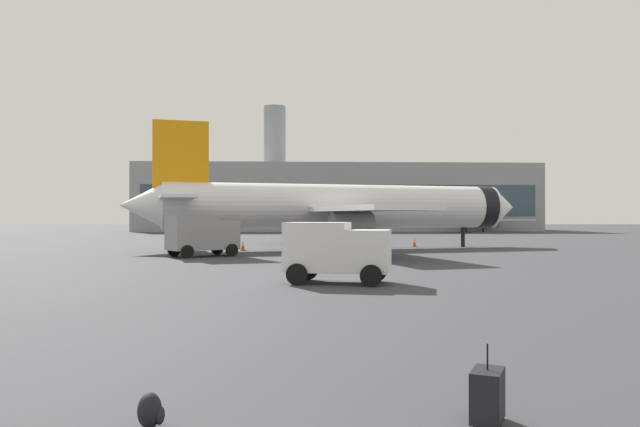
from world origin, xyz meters
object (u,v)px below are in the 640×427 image
(safety_cone_mid, at_px, (243,246))
(traveller_backpack, at_px, (151,411))
(cargo_van, at_px, (336,249))
(rolling_suitcase, at_px, (488,395))
(airplane_taxiing, at_px, (476,219))
(service_truck, at_px, (202,234))
(airplane_at_gate, at_px, (338,207))
(safety_cone_near, at_px, (182,244))
(safety_cone_far, at_px, (414,243))

(safety_cone_mid, bearing_deg, traveller_backpack, -87.04)
(cargo_van, xyz_separation_m, rolling_suitcase, (0.82, -17.33, -1.06))
(airplane_taxiing, bearing_deg, cargo_van, -111.00)
(service_truck, bearing_deg, safety_cone_mid, 72.08)
(airplane_taxiing, relative_size, service_truck, 3.96)
(airplane_at_gate, relative_size, safety_cone_mid, 45.31)
(service_truck, height_order, traveller_backpack, service_truck)
(airplane_at_gate, bearing_deg, safety_cone_mid, -166.16)
(service_truck, xyz_separation_m, cargo_van, (8.23, -17.19, -0.16))
(airplane_at_gate, xyz_separation_m, traveller_backpack, (-5.86, -43.55, -3.42))
(service_truck, xyz_separation_m, safety_cone_mid, (2.30, 7.10, -1.22))
(service_truck, distance_m, traveller_backpack, 34.80)
(safety_cone_near, relative_size, safety_cone_mid, 0.94)
(safety_cone_near, height_order, traveller_backpack, safety_cone_near)
(cargo_van, xyz_separation_m, safety_cone_mid, (-5.94, 24.28, -1.07))
(service_truck, distance_m, safety_cone_mid, 7.56)
(rolling_suitcase, height_order, traveller_backpack, rolling_suitcase)
(cargo_van, distance_m, traveller_backpack, 17.75)
(airplane_at_gate, height_order, traveller_backpack, airplane_at_gate)
(airplane_at_gate, bearing_deg, rolling_suitcase, -91.64)
(airplane_taxiing, height_order, service_truck, airplane_taxiing)
(safety_cone_near, distance_m, traveller_backpack, 45.81)
(safety_cone_mid, distance_m, traveller_backpack, 41.64)
(airplane_at_gate, height_order, safety_cone_near, airplane_at_gate)
(traveller_backpack, bearing_deg, service_truck, 97.34)
(service_truck, relative_size, safety_cone_near, 7.08)
(airplane_at_gate, xyz_separation_m, airplane_taxiing, (29.59, 56.24, -1.31))
(safety_cone_near, relative_size, traveller_backpack, 1.54)
(airplane_at_gate, bearing_deg, traveller_backpack, -97.66)
(safety_cone_mid, bearing_deg, airplane_taxiing, 57.14)
(safety_cone_far, bearing_deg, airplane_at_gate, -153.50)
(safety_cone_near, xyz_separation_m, safety_cone_far, (21.12, 2.13, 0.02))
(safety_cone_far, relative_size, rolling_suitcase, 0.70)
(safety_cone_far, xyz_separation_m, rolling_suitcase, (-8.70, -47.30, 0.01))
(rolling_suitcase, bearing_deg, safety_cone_near, 105.36)
(airplane_taxiing, height_order, cargo_van, airplane_taxiing)
(safety_cone_near, height_order, safety_cone_far, safety_cone_far)
(airplane_taxiing, distance_m, safety_cone_far, 57.04)
(service_truck, bearing_deg, safety_cone_far, 35.76)
(airplane_taxiing, height_order, safety_cone_near, airplane_taxiing)
(cargo_van, bearing_deg, service_truck, 115.59)
(safety_cone_near, relative_size, safety_cone_far, 0.96)
(cargo_van, relative_size, safety_cone_mid, 6.09)
(cargo_van, height_order, safety_cone_mid, cargo_van)
(safety_cone_near, bearing_deg, airplane_at_gate, -6.63)
(safety_cone_far, bearing_deg, rolling_suitcase, -100.43)
(service_truck, relative_size, safety_cone_far, 6.79)
(airplane_taxiing, height_order, traveller_backpack, airplane_taxiing)
(airplane_taxiing, height_order, safety_cone_mid, airplane_taxiing)
(cargo_van, bearing_deg, safety_cone_mid, 103.74)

